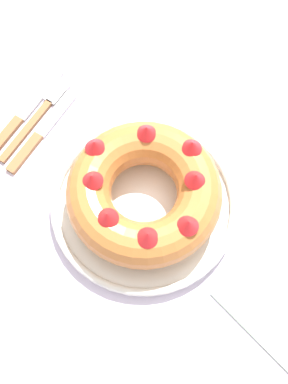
% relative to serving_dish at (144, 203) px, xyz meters
% --- Properties ---
extents(ground_plane, '(8.00, 8.00, 0.00)m').
position_rel_serving_dish_xyz_m(ground_plane, '(0.02, 0.01, -0.75)').
color(ground_plane, brown).
extents(dining_table, '(1.13, 1.15, 0.74)m').
position_rel_serving_dish_xyz_m(dining_table, '(0.02, 0.01, -0.10)').
color(dining_table, silver).
rests_on(dining_table, ground_plane).
extents(serving_dish, '(0.29, 0.29, 0.02)m').
position_rel_serving_dish_xyz_m(serving_dish, '(0.00, 0.00, 0.00)').
color(serving_dish, white).
rests_on(serving_dish, dining_table).
extents(bundt_cake, '(0.23, 0.23, 0.08)m').
position_rel_serving_dish_xyz_m(bundt_cake, '(0.00, 0.00, 0.05)').
color(bundt_cake, '#C67538').
rests_on(bundt_cake, serving_dish).
extents(fork, '(0.02, 0.19, 0.01)m').
position_rel_serving_dish_xyz_m(fork, '(-0.24, 0.05, -0.01)').
color(fork, '#936038').
rests_on(fork, dining_table).
extents(serving_knife, '(0.02, 0.21, 0.01)m').
position_rel_serving_dish_xyz_m(serving_knife, '(-0.26, 0.02, -0.01)').
color(serving_knife, '#936038').
rests_on(serving_knife, dining_table).
extents(cake_knife, '(0.02, 0.18, 0.01)m').
position_rel_serving_dish_xyz_m(cake_knife, '(-0.21, 0.01, -0.01)').
color(cake_knife, '#936038').
rests_on(cake_knife, dining_table).
extents(napkin, '(0.20, 0.16, 0.00)m').
position_rel_serving_dish_xyz_m(napkin, '(0.25, -0.03, -0.01)').
color(napkin, '#B2D1B7').
rests_on(napkin, dining_table).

